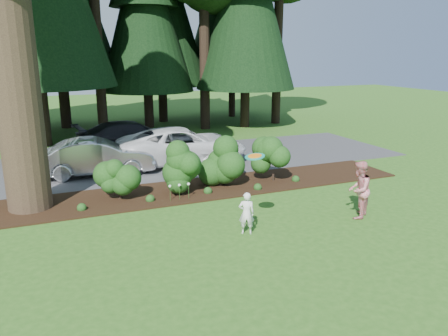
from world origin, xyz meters
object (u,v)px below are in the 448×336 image
at_px(car_silver_wagon, 97,157).
at_px(adult, 359,190).
at_px(frisbee, 255,156).
at_px(car_dark_suv, 132,137).
at_px(child, 246,213).
at_px(car_white_suv, 182,145).

relative_size(car_silver_wagon, adult, 2.55).
bearing_deg(frisbee, car_dark_suv, 95.57).
distance_m(car_dark_suv, adult, 11.38).
height_order(car_dark_suv, adult, adult).
xyz_separation_m(car_silver_wagon, car_dark_suv, (1.91, 3.29, 0.04)).
relative_size(adult, frisbee, 3.32).
bearing_deg(adult, car_silver_wagon, -87.32).
relative_size(car_dark_suv, child, 4.49).
height_order(car_white_suv, car_dark_suv, car_white_suv).
bearing_deg(car_silver_wagon, child, -153.31).
bearing_deg(child, car_silver_wagon, -45.83).
bearing_deg(car_dark_suv, car_white_suv, -156.95).
bearing_deg(car_white_suv, car_silver_wagon, 103.43).
distance_m(car_dark_suv, child, 10.43).
xyz_separation_m(child, frisbee, (0.11, -0.19, 1.52)).
distance_m(car_silver_wagon, frisbee, 7.97).
bearing_deg(child, car_white_suv, -72.47).
bearing_deg(child, adult, -160.23).
height_order(child, frisbee, frisbee).
xyz_separation_m(car_white_suv, adult, (2.72, -7.79, 0.04)).
distance_m(car_white_suv, child, 7.66).
xyz_separation_m(adult, frisbee, (-3.27, -0.03, 1.26)).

